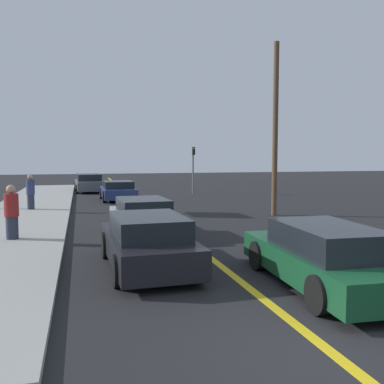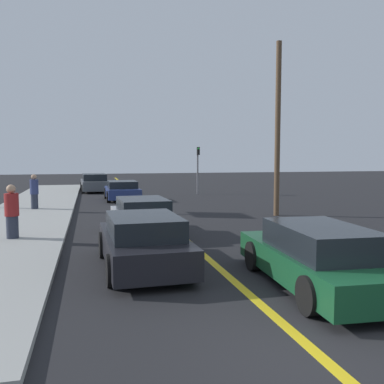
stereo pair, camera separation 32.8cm
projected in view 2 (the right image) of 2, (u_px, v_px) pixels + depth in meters
name	position (u px, v px, depth m)	size (l,w,h in m)	color
ground_plane	(320.00, 356.00, 5.77)	(120.00, 120.00, 0.00)	black
road_center_line	(147.00, 205.00, 23.22)	(0.20, 60.00, 0.01)	gold
sidewalk_left	(34.00, 210.00, 20.88)	(3.79, 33.92, 0.14)	#9E9E99
car_near_right_lane	(316.00, 257.00, 8.69)	(2.01, 4.76, 1.31)	#144728
car_ahead_center	(143.00, 242.00, 10.19)	(2.03, 4.30, 1.31)	black
car_far_distant	(142.00, 217.00, 14.53)	(2.03, 4.07, 1.26)	#9E9EA3
car_parked_left_lot	(122.00, 191.00, 25.82)	(2.07, 3.86, 1.18)	navy
car_oncoming_far	(95.00, 183.00, 32.09)	(2.17, 4.73, 1.35)	#4C5156
pedestrian_near_curb	(12.00, 212.00, 13.22)	(0.43, 0.43, 1.67)	#282D3D
pedestrian_mid_group	(34.00, 192.00, 20.56)	(0.39, 0.39, 1.67)	#282D3D
traffic_light	(198.00, 165.00, 29.83)	(0.18, 0.40, 3.29)	slate
utility_pole	(278.00, 130.00, 18.96)	(0.24, 0.24, 7.69)	brown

